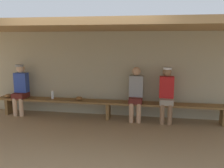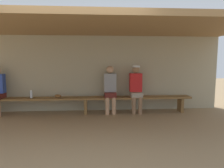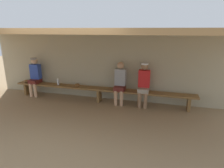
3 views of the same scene
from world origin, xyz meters
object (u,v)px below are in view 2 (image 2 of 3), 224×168
Objects in this scene: player_with_sunglasses at (110,88)px; water_bottle_clear at (31,94)px; baseball_glove_tan at (58,96)px; bench at (86,100)px; player_in_red at (136,87)px.

player_with_sunglasses is 6.15× the size of water_bottle_clear.
baseball_glove_tan is (0.72, -0.01, -0.06)m from water_bottle_clear.
bench is 0.77m from baseball_glove_tan.
player_with_sunglasses is (0.69, 0.00, 0.34)m from bench.
player_in_red is 2.91m from water_bottle_clear.
bench is 1.47m from player_in_red.
baseball_glove_tan is at bearing -179.30° from bench.
player_in_red is at bearing 57.92° from baseball_glove_tan.
bench is 1.49m from water_bottle_clear.
bench is at bearing 58.28° from baseball_glove_tan.
bench is 0.77m from player_with_sunglasses.
player_with_sunglasses is at bearing 58.07° from baseball_glove_tan.
water_bottle_clear is (-2.17, -0.00, -0.17)m from player_with_sunglasses.
player_with_sunglasses is 1.47m from baseball_glove_tan.
player_in_red is (1.43, 0.00, 0.36)m from bench.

